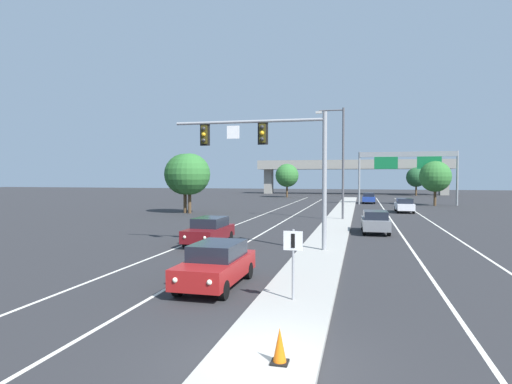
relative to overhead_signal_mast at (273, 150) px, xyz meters
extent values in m
plane|color=#28282B|center=(2.58, -13.94, -5.38)|extent=(260.00, 260.00, 0.00)
cube|color=#9E9B93|center=(2.58, 4.06, -5.30)|extent=(2.40, 110.00, 0.15)
cube|color=silver|center=(-2.12, 11.06, -5.37)|extent=(0.14, 100.00, 0.01)
cube|color=silver|center=(7.28, 11.06, -5.37)|extent=(0.14, 100.00, 0.01)
cube|color=silver|center=(-5.42, 11.06, -5.37)|extent=(0.14, 100.00, 0.01)
cube|color=silver|center=(10.58, 11.06, -5.37)|extent=(0.14, 100.00, 0.01)
cylinder|color=gray|center=(2.71, 0.01, -1.63)|extent=(0.24, 0.24, 7.20)
cylinder|color=gray|center=(-1.41, 0.01, 1.57)|extent=(8.25, 0.16, 0.16)
cube|color=black|center=(-0.59, 0.05, 0.92)|extent=(0.56, 0.06, 1.20)
cube|color=#38330F|center=(-0.59, 0.01, 0.92)|extent=(0.32, 0.32, 1.00)
sphere|color=#282828|center=(-0.59, -0.16, 1.24)|extent=(0.22, 0.22, 0.22)
sphere|color=#F2A819|center=(-0.59, -0.16, 0.92)|extent=(0.22, 0.22, 0.22)
sphere|color=#282828|center=(-0.59, -0.16, 0.60)|extent=(0.22, 0.22, 0.22)
cube|color=black|center=(-3.89, 0.05, 0.92)|extent=(0.56, 0.06, 1.20)
cube|color=#38330F|center=(-3.89, 0.01, 0.92)|extent=(0.32, 0.32, 1.00)
sphere|color=#282828|center=(-3.89, -0.16, 1.24)|extent=(0.22, 0.22, 0.22)
sphere|color=#F2A819|center=(-3.89, -0.16, 0.92)|extent=(0.22, 0.22, 0.22)
sphere|color=#282828|center=(-3.89, -0.16, 0.60)|extent=(0.22, 0.22, 0.22)
cube|color=white|center=(-2.24, -0.01, 1.02)|extent=(0.70, 0.04, 0.70)
cylinder|color=gray|center=(2.54, -9.49, -4.13)|extent=(0.08, 0.08, 2.20)
cube|color=white|center=(2.54, -9.52, -3.38)|extent=(0.60, 0.03, 0.60)
cube|color=black|center=(2.54, -9.54, -3.38)|extent=(0.12, 0.01, 0.44)
cylinder|color=#4C4C51|center=(2.97, 17.02, -0.23)|extent=(0.20, 0.20, 10.00)
cylinder|color=#4C4C51|center=(1.87, 17.02, 4.57)|extent=(2.20, 0.12, 0.12)
cube|color=#B7B7B2|center=(0.77, 17.02, 4.42)|extent=(0.56, 0.28, 0.20)
cube|color=maroon|center=(-0.50, -8.01, -4.71)|extent=(1.86, 4.42, 0.70)
cube|color=black|center=(-0.50, -7.79, -4.08)|extent=(1.62, 2.40, 0.56)
sphere|color=#EAE5C6|center=(0.04, -10.20, -4.66)|extent=(0.18, 0.18, 0.18)
sphere|color=#EAE5C6|center=(-1.11, -10.18, -4.66)|extent=(0.18, 0.18, 0.18)
cylinder|color=black|center=(0.28, -9.52, -5.06)|extent=(0.23, 0.64, 0.64)
cylinder|color=black|center=(-1.32, -9.50, -5.06)|extent=(0.23, 0.64, 0.64)
cylinder|color=black|center=(0.32, -6.52, -5.06)|extent=(0.23, 0.64, 0.64)
cylinder|color=black|center=(-1.28, -6.50, -5.06)|extent=(0.23, 0.64, 0.64)
cube|color=#5B0F14|center=(-4.08, 1.15, -4.71)|extent=(1.84, 4.42, 0.70)
cube|color=black|center=(-4.08, 1.37, -4.08)|extent=(1.61, 2.39, 0.56)
sphere|color=#EAE5C6|center=(-3.52, -1.04, -4.66)|extent=(0.18, 0.18, 0.18)
sphere|color=#EAE5C6|center=(-4.68, -1.03, -4.66)|extent=(0.18, 0.18, 0.18)
cylinder|color=black|center=(-3.29, -0.36, -5.06)|extent=(0.23, 0.64, 0.64)
cylinder|color=black|center=(-4.89, -0.35, -5.06)|extent=(0.23, 0.64, 0.64)
cylinder|color=black|center=(-3.26, 2.64, -5.06)|extent=(0.23, 0.64, 0.64)
cylinder|color=black|center=(-4.86, 2.65, -5.06)|extent=(0.23, 0.64, 0.64)
cube|color=slate|center=(5.55, 8.88, -4.71)|extent=(1.93, 4.45, 0.70)
cube|color=black|center=(5.56, 8.66, -4.08)|extent=(1.65, 2.42, 0.56)
sphere|color=#EAE5C6|center=(4.92, 11.04, -4.66)|extent=(0.18, 0.18, 0.18)
sphere|color=#EAE5C6|center=(6.07, 11.08, -4.66)|extent=(0.18, 0.18, 0.18)
cylinder|color=black|center=(4.71, 10.36, -5.06)|extent=(0.24, 0.65, 0.64)
cylinder|color=black|center=(6.31, 10.40, -5.06)|extent=(0.24, 0.65, 0.64)
cylinder|color=black|center=(4.80, 7.36, -5.06)|extent=(0.24, 0.65, 0.64)
cylinder|color=black|center=(6.40, 7.41, -5.06)|extent=(0.24, 0.65, 0.64)
cube|color=silver|center=(9.23, 27.78, -4.71)|extent=(1.85, 4.42, 0.70)
cube|color=black|center=(9.24, 27.56, -4.08)|extent=(1.61, 2.39, 0.56)
sphere|color=#EAE5C6|center=(8.63, 29.96, -4.66)|extent=(0.18, 0.18, 0.18)
sphere|color=#EAE5C6|center=(9.78, 29.97, -4.66)|extent=(0.18, 0.18, 0.18)
cylinder|color=black|center=(8.42, 29.27, -5.06)|extent=(0.23, 0.64, 0.64)
cylinder|color=black|center=(10.02, 29.29, -5.06)|extent=(0.23, 0.64, 0.64)
cylinder|color=black|center=(8.45, 26.27, -5.06)|extent=(0.23, 0.64, 0.64)
cylinder|color=black|center=(10.05, 26.29, -5.06)|extent=(0.23, 0.64, 0.64)
cube|color=navy|center=(5.65, 43.75, -4.71)|extent=(1.84, 4.42, 0.70)
cube|color=black|center=(5.65, 43.53, -4.08)|extent=(1.61, 2.39, 0.56)
sphere|color=#EAE5C6|center=(5.09, 45.93, -4.66)|extent=(0.18, 0.18, 0.18)
sphere|color=#EAE5C6|center=(6.25, 45.92, -4.66)|extent=(0.18, 0.18, 0.18)
cylinder|color=black|center=(4.86, 45.25, -5.06)|extent=(0.23, 0.64, 0.64)
cylinder|color=black|center=(6.46, 45.24, -5.06)|extent=(0.23, 0.64, 0.64)
cylinder|color=black|center=(4.84, 42.25, -5.06)|extent=(0.23, 0.64, 0.64)
cylinder|color=black|center=(6.44, 42.24, -5.06)|extent=(0.23, 0.64, 0.64)
cube|color=black|center=(2.98, -14.12, -5.21)|extent=(0.36, 0.36, 0.04)
cone|color=orange|center=(2.98, -14.12, -4.84)|extent=(0.28, 0.28, 0.70)
cylinder|color=gray|center=(4.28, 41.13, -1.63)|extent=(0.28, 0.28, 7.50)
cylinder|color=gray|center=(17.28, 41.13, -1.63)|extent=(0.28, 0.28, 7.50)
cube|color=gray|center=(10.78, 41.13, 1.72)|extent=(13.00, 0.36, 0.70)
cube|color=#0F6033|center=(7.92, 40.93, 0.52)|extent=(3.20, 0.08, 1.70)
cube|color=#0F6033|center=(13.64, 40.93, 0.52)|extent=(3.20, 0.08, 1.70)
cube|color=gray|center=(2.58, 77.06, 0.82)|extent=(42.40, 6.40, 1.10)
cube|color=gray|center=(2.58, 74.06, 1.82)|extent=(42.40, 0.36, 0.90)
cube|color=gray|center=(-16.62, 77.06, -2.55)|extent=(1.80, 2.40, 5.65)
cube|color=gray|center=(21.78, 77.06, -2.55)|extent=(1.80, 2.40, 5.65)
cylinder|color=#4C3823|center=(15.67, 72.84, -4.27)|extent=(0.36, 0.36, 2.22)
sphere|color=#1E4C28|center=(15.67, 72.84, -1.53)|extent=(4.07, 4.07, 4.07)
cylinder|color=#4C3823|center=(-14.13, 21.35, -4.15)|extent=(0.36, 0.36, 2.45)
sphere|color=#235623|center=(-14.13, 21.35, -1.14)|extent=(4.48, 4.48, 4.48)
cylinder|color=#4C3823|center=(-13.49, 21.08, -4.15)|extent=(0.36, 0.36, 2.45)
sphere|color=#2D6B2D|center=(-13.49, 21.08, -1.13)|extent=(4.48, 4.48, 4.48)
cylinder|color=#4C3823|center=(14.36, 40.44, -4.22)|extent=(0.36, 0.36, 2.31)
sphere|color=#2D6B2D|center=(14.36, 40.44, -1.38)|extent=(4.22, 4.22, 4.22)
cylinder|color=#4C3823|center=(-9.26, 59.23, -4.16)|extent=(0.36, 0.36, 2.43)
sphere|color=#2D6B2D|center=(-9.26, 59.23, -1.18)|extent=(4.44, 4.44, 4.44)
camera|label=1|loc=(4.58, -22.76, -1.39)|focal=30.46mm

